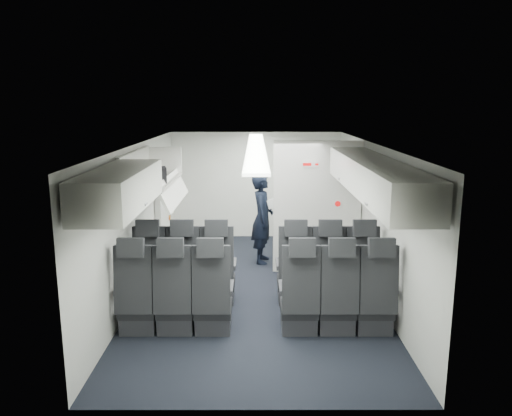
{
  "coord_description": "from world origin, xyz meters",
  "views": [
    {
      "loc": [
        -0.01,
        -7.03,
        2.72
      ],
      "look_at": [
        0.0,
        0.4,
        1.15
      ],
      "focal_mm": 35.0,
      "sensor_mm": 36.0,
      "label": 1
    }
  ],
  "objects_px": {
    "galley_unit": "(304,194)",
    "boarding_door": "(163,205)",
    "seat_row_front": "(256,275)",
    "flight_attendant": "(262,218)",
    "seat_row_mid": "(256,301)",
    "carry_on_bag": "(152,176)"
  },
  "relations": [
    {
      "from": "seat_row_front",
      "to": "flight_attendant",
      "type": "distance_m",
      "value": 1.88
    },
    {
      "from": "seat_row_mid",
      "to": "galley_unit",
      "type": "height_order",
      "value": "galley_unit"
    },
    {
      "from": "seat_row_front",
      "to": "boarding_door",
      "type": "relative_size",
      "value": 1.79
    },
    {
      "from": "boarding_door",
      "to": "flight_attendant",
      "type": "bearing_deg",
      "value": -7.99
    },
    {
      "from": "seat_row_mid",
      "to": "carry_on_bag",
      "type": "relative_size",
      "value": 8.95
    },
    {
      "from": "carry_on_bag",
      "to": "seat_row_mid",
      "type": "bearing_deg",
      "value": -49.53
    },
    {
      "from": "boarding_door",
      "to": "carry_on_bag",
      "type": "xyz_separation_m",
      "value": [
        0.25,
        -2.02,
        0.82
      ]
    },
    {
      "from": "galley_unit",
      "to": "boarding_door",
      "type": "bearing_deg",
      "value": -155.72
    },
    {
      "from": "boarding_door",
      "to": "flight_attendant",
      "type": "relative_size",
      "value": 1.19
    },
    {
      "from": "carry_on_bag",
      "to": "flight_attendant",
      "type": "bearing_deg",
      "value": 35.24
    },
    {
      "from": "boarding_door",
      "to": "flight_attendant",
      "type": "height_order",
      "value": "boarding_door"
    },
    {
      "from": "flight_attendant",
      "to": "carry_on_bag",
      "type": "bearing_deg",
      "value": 145.18
    },
    {
      "from": "flight_attendant",
      "to": "carry_on_bag",
      "type": "relative_size",
      "value": 4.2
    },
    {
      "from": "seat_row_front",
      "to": "flight_attendant",
      "type": "xyz_separation_m",
      "value": [
        0.11,
        1.84,
        0.38
      ]
    },
    {
      "from": "galley_unit",
      "to": "carry_on_bag",
      "type": "height_order",
      "value": "galley_unit"
    },
    {
      "from": "carry_on_bag",
      "to": "galley_unit",
      "type": "bearing_deg",
      "value": 39.1
    },
    {
      "from": "seat_row_mid",
      "to": "boarding_door",
      "type": "xyz_separation_m",
      "value": [
        -1.64,
        2.99,
        0.55
      ]
    },
    {
      "from": "boarding_door",
      "to": "carry_on_bag",
      "type": "height_order",
      "value": "carry_on_bag"
    },
    {
      "from": "galley_unit",
      "to": "flight_attendant",
      "type": "xyz_separation_m",
      "value": [
        -0.84,
        -1.41,
        -0.17
      ]
    },
    {
      "from": "seat_row_front",
      "to": "flight_attendant",
      "type": "relative_size",
      "value": 2.13
    },
    {
      "from": "seat_row_front",
      "to": "boarding_door",
      "type": "xyz_separation_m",
      "value": [
        -1.64,
        2.09,
        0.55
      ]
    },
    {
      "from": "flight_attendant",
      "to": "carry_on_bag",
      "type": "xyz_separation_m",
      "value": [
        -1.49,
        -1.78,
        0.99
      ]
    }
  ]
}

